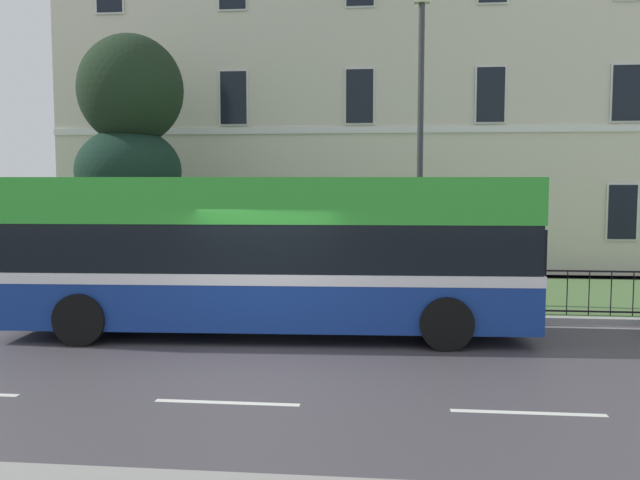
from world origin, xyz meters
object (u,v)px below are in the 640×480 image
evergreen_tree (130,196)px  georgian_townhouse (366,73)px  litter_bin (152,274)px  single_decker_bus (269,252)px  street_lamp_post (420,126)px

evergreen_tree → georgian_townhouse: bearing=53.1°
georgian_townhouse → litter_bin: georgian_townhouse is taller
georgian_townhouse → single_decker_bus: georgian_townhouse is taller
georgian_townhouse → single_decker_bus: (-1.35, -13.57, -5.41)m
evergreen_tree → single_decker_bus: bearing=-47.8°
georgian_townhouse → single_decker_bus: bearing=-95.7°
single_decker_bus → street_lamp_post: street_lamp_post is taller
georgian_townhouse → single_decker_bus: size_ratio=1.96×
georgian_townhouse → evergreen_tree: size_ratio=2.69×
georgian_townhouse → street_lamp_post: size_ratio=2.75×
evergreen_tree → street_lamp_post: (7.84, -2.19, 1.71)m
georgian_townhouse → litter_bin: bearing=-114.2°
georgian_townhouse → litter_bin: 13.24m
evergreen_tree → litter_bin: size_ratio=6.10×
evergreen_tree → litter_bin: 3.32m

